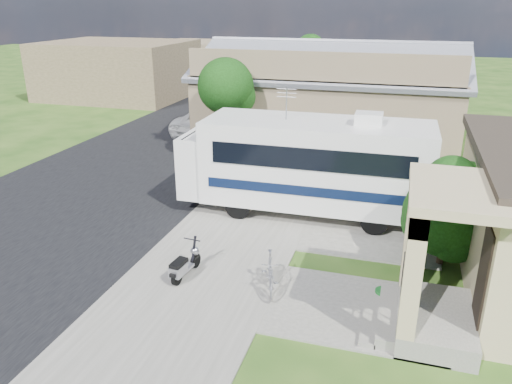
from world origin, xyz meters
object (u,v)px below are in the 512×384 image
(shrub, at_px, (450,210))
(garden_hose, at_px, (383,295))
(motorhome, at_px, (307,162))
(pickup_truck, at_px, (217,120))
(bicycle, at_px, (270,275))
(van, at_px, (249,95))
(scooter, at_px, (184,265))

(shrub, xyz_separation_m, garden_hose, (-1.45, -2.24, -1.49))
(motorhome, relative_size, pickup_truck, 1.44)
(shrub, bearing_deg, pickup_truck, 133.66)
(bicycle, bearing_deg, shrub, 16.35)
(pickup_truck, height_order, garden_hose, pickup_truck)
(shrub, xyz_separation_m, van, (-11.43, 18.52, -0.69))
(motorhome, distance_m, van, 17.64)
(scooter, xyz_separation_m, pickup_truck, (-4.55, 14.35, 0.37))
(scooter, distance_m, pickup_truck, 15.06)
(bicycle, xyz_separation_m, pickup_truck, (-6.83, 14.28, 0.31))
(motorhome, xyz_separation_m, van, (-7.10, 16.13, -0.90))
(scooter, relative_size, van, 0.23)
(scooter, relative_size, bicycle, 0.88)
(shrub, height_order, pickup_truck, shrub)
(van, relative_size, garden_hose, 14.73)
(scooter, xyz_separation_m, bicycle, (2.28, 0.08, 0.06))
(shrub, bearing_deg, motorhome, 151.09)
(motorhome, xyz_separation_m, bicycle, (0.15, -5.13, -1.32))
(scooter, distance_m, van, 21.91)
(shrub, xyz_separation_m, bicycle, (-4.18, -2.74, -1.11))
(scooter, bearing_deg, bicycle, 7.85)
(van, xyz_separation_m, garden_hose, (9.98, -20.76, -0.80))
(shrub, distance_m, scooter, 7.14)
(motorhome, relative_size, van, 1.33)
(motorhome, distance_m, garden_hose, 5.71)
(shrub, xyz_separation_m, pickup_truck, (-11.01, 11.53, -0.80))
(shrub, bearing_deg, van, 121.69)
(motorhome, xyz_separation_m, garden_hose, (2.88, -4.63, -1.70))
(motorhome, xyz_separation_m, scooter, (-2.12, -5.21, -1.38))
(bicycle, xyz_separation_m, van, (-7.26, 21.26, 0.42))
(motorhome, relative_size, scooter, 5.89)
(pickup_truck, bearing_deg, shrub, 144.70)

